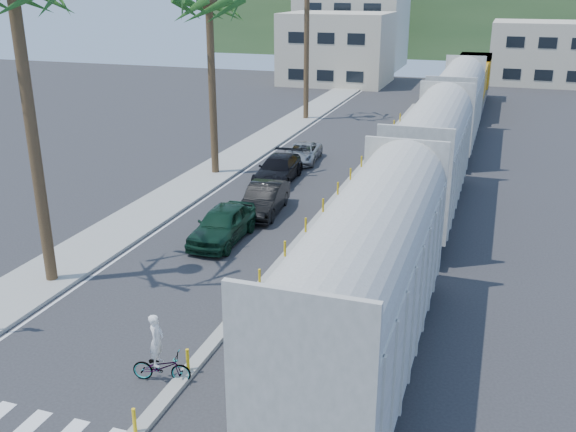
{
  "coord_description": "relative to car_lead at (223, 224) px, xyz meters",
  "views": [
    {
      "loc": [
        8.14,
        -12.74,
        11.08
      ],
      "look_at": [
        0.14,
        10.98,
        2.0
      ],
      "focal_mm": 40.0,
      "sensor_mm": 36.0,
      "label": 1
    }
  ],
  "objects": [
    {
      "name": "rails",
      "position": [
        8.37,
        15.88,
        -0.78
      ],
      "size": [
        1.56,
        100.0,
        0.06
      ],
      "color": "black",
      "rests_on": "ground"
    },
    {
      "name": "ground",
      "position": [
        3.37,
        -12.12,
        -0.81
      ],
      "size": [
        140.0,
        140.0,
        0.0
      ],
      "primitive_type": "plane",
      "color": "#28282B",
      "rests_on": "ground"
    },
    {
      "name": "lane_markings",
      "position": [
        1.22,
        12.88,
        -0.81
      ],
      "size": [
        9.42,
        90.0,
        0.01
      ],
      "color": "silver",
      "rests_on": "ground"
    },
    {
      "name": "car_third",
      "position": [
        -0.74,
        9.65,
        -0.07
      ],
      "size": [
        2.64,
        5.37,
        1.49
      ],
      "primitive_type": "imported",
      "rotation": [
        0.0,
        0.0,
        0.05
      ],
      "color": "black",
      "rests_on": "ground"
    },
    {
      "name": "car_second",
      "position": [
        0.47,
        4.13,
        -0.04
      ],
      "size": [
        2.49,
        4.97,
        1.54
      ],
      "primitive_type": "imported",
      "rotation": [
        0.0,
        0.0,
        0.09
      ],
      "color": "black",
      "rests_on": "ground"
    },
    {
      "name": "car_rear",
      "position": [
        -0.71,
        14.45,
        -0.21
      ],
      "size": [
        2.86,
        4.75,
        1.21
      ],
      "primitive_type": "imported",
      "rotation": [
        0.0,
        0.0,
        0.1
      ],
      "color": "#989A9D",
      "rests_on": "ground"
    },
    {
      "name": "hillside",
      "position": [
        3.37,
        87.88,
        5.19
      ],
      "size": [
        80.0,
        20.0,
        12.0
      ],
      "primitive_type": "cube",
      "color": "#385628",
      "rests_on": "ground"
    },
    {
      "name": "buildings",
      "position": [
        -3.05,
        59.54,
        3.55
      ],
      "size": [
        38.0,
        27.0,
        10.0
      ],
      "color": "beige",
      "rests_on": "ground"
    },
    {
      "name": "freight_train",
      "position": [
        8.37,
        12.21,
        2.09
      ],
      "size": [
        3.0,
        60.94,
        5.85
      ],
      "color": "#A2A095",
      "rests_on": "ground"
    },
    {
      "name": "median",
      "position": [
        3.37,
        7.84,
        -0.73
      ],
      "size": [
        0.45,
        60.0,
        0.85
      ],
      "color": "gray",
      "rests_on": "ground"
    },
    {
      "name": "car_lead",
      "position": [
        0.0,
        0.0,
        0.0
      ],
      "size": [
        2.03,
        4.82,
        1.63
      ],
      "primitive_type": "imported",
      "rotation": [
        0.0,
        0.0,
        0.01
      ],
      "color": "black",
      "rests_on": "ground"
    },
    {
      "name": "sidewalk",
      "position": [
        -5.13,
        12.88,
        -0.74
      ],
      "size": [
        3.0,
        90.0,
        0.15
      ],
      "primitive_type": "cube",
      "color": "gray",
      "rests_on": "ground"
    },
    {
      "name": "cyclist",
      "position": [
        2.77,
        -10.67,
        -0.13
      ],
      "size": [
        1.27,
        1.99,
        2.17
      ],
      "rotation": [
        0.0,
        0.0,
        1.76
      ],
      "color": "#9EA0A5",
      "rests_on": "ground"
    }
  ]
}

